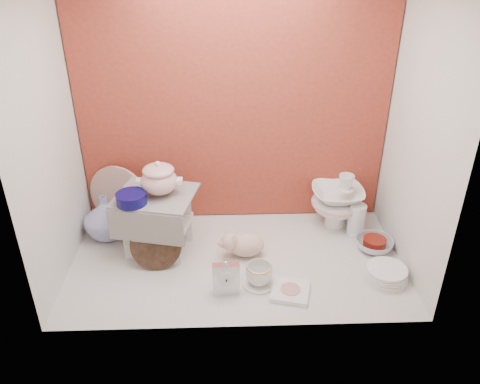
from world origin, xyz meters
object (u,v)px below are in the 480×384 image
object	(u,v)px
blue_white_vase	(106,217)
dinner_plate_stack	(386,274)
soup_tureen	(159,178)
floral_platter	(119,197)
porcelain_tower	(337,201)
gold_rim_teacup	(259,274)
step_stool	(158,222)
crystal_bowl	(374,245)
plush_pig	(246,244)
mantel_clock	(226,277)

from	to	relation	value
blue_white_vase	dinner_plate_stack	bearing A→B (deg)	-16.71
soup_tureen	floral_platter	world-z (taller)	soup_tureen
porcelain_tower	dinner_plate_stack	bearing A→B (deg)	-73.48
floral_platter	gold_rim_teacup	world-z (taller)	floral_platter
step_stool	crystal_bowl	world-z (taller)	step_stool
crystal_bowl	porcelain_tower	bearing A→B (deg)	123.36
porcelain_tower	plush_pig	bearing A→B (deg)	-152.46
floral_platter	plush_pig	world-z (taller)	floral_platter
plush_pig	step_stool	bearing A→B (deg)	-179.64
gold_rim_teacup	floral_platter	bearing A→B (deg)	143.33
mantel_clock	gold_rim_teacup	xyz separation A→B (m)	(0.17, 0.06, -0.03)
plush_pig	crystal_bowl	size ratio (longest dim) A/B	1.20
step_stool	porcelain_tower	world-z (taller)	step_stool
dinner_plate_stack	porcelain_tower	world-z (taller)	porcelain_tower
floral_platter	gold_rim_teacup	distance (m)	1.00
crystal_bowl	blue_white_vase	bearing A→B (deg)	173.02
blue_white_vase	step_stool	bearing A→B (deg)	-22.46
floral_platter	crystal_bowl	size ratio (longest dim) A/B	1.86
mantel_clock	plush_pig	size ratio (longest dim) A/B	0.77
blue_white_vase	gold_rim_teacup	world-z (taller)	blue_white_vase
step_stool	crystal_bowl	bearing A→B (deg)	10.06
step_stool	mantel_clock	distance (m)	0.55
mantel_clock	crystal_bowl	bearing A→B (deg)	19.79
mantel_clock	crystal_bowl	world-z (taller)	mantel_clock
gold_rim_teacup	mantel_clock	bearing A→B (deg)	-160.24
dinner_plate_stack	porcelain_tower	bearing A→B (deg)	106.52
floral_platter	mantel_clock	bearing A→B (deg)	-46.08
plush_pig	dinner_plate_stack	world-z (taller)	plush_pig
soup_tureen	floral_platter	bearing A→B (deg)	138.47
floral_platter	crystal_bowl	world-z (taller)	floral_platter
step_stool	plush_pig	world-z (taller)	step_stool
dinner_plate_stack	step_stool	bearing A→B (deg)	164.89
soup_tureen	step_stool	bearing A→B (deg)	-171.56
step_stool	blue_white_vase	world-z (taller)	step_stool
step_stool	floral_platter	xyz separation A→B (m)	(-0.26, 0.26, 0.02)
porcelain_tower	soup_tureen	bearing A→B (deg)	-168.85
dinner_plate_stack	porcelain_tower	size ratio (longest dim) A/B	0.65
soup_tureen	blue_white_vase	distance (m)	0.49
blue_white_vase	floral_platter	bearing A→B (deg)	63.26
plush_pig	crystal_bowl	bearing A→B (deg)	12.76
blue_white_vase	mantel_clock	world-z (taller)	blue_white_vase
step_stool	soup_tureen	distance (m)	0.28
crystal_bowl	soup_tureen	bearing A→B (deg)	177.12
step_stool	soup_tureen	xyz separation A→B (m)	(0.03, 0.00, 0.27)
blue_white_vase	plush_pig	bearing A→B (deg)	-15.13
step_stool	porcelain_tower	bearing A→B (deg)	23.77
plush_pig	dinner_plate_stack	xyz separation A→B (m)	(0.71, -0.24, -0.04)
step_stool	dinner_plate_stack	world-z (taller)	step_stool
plush_pig	porcelain_tower	xyz separation A→B (m)	(0.56, 0.29, 0.10)
plush_pig	porcelain_tower	bearing A→B (deg)	37.92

